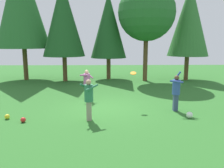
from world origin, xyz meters
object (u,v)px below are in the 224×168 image
ball_white (190,115)px  tree_far_left (21,0)px  person_catcher (87,82)px  ball_yellow (7,117)px  ball_red (23,120)px  tree_far_right (189,20)px  tree_center (108,26)px  person_thrower (176,90)px  tree_right (147,12)px  person_bystander (89,96)px  frisbee (133,73)px  tree_left (63,18)px

ball_white → tree_far_left: bearing=135.5°
person_catcher → ball_yellow: person_catcher is taller
ball_red → tree_far_right: tree_far_right is taller
tree_center → ball_yellow: bearing=-112.4°
person_thrower → tree_right: bearing=-72.8°
person_catcher → tree_far_right: 10.44m
person_bystander → tree_right: size_ratio=0.22×
person_thrower → person_catcher: size_ratio=1.11×
ball_white → tree_far_left: (-9.88, 9.70, 6.06)m
frisbee → ball_yellow: 5.60m
ball_yellow → tree_far_right: (10.34, 9.37, 4.62)m
ball_white → ball_yellow: size_ratio=1.30×
ball_red → tree_right: tree_right is taller
person_thrower → tree_right: size_ratio=0.24×
person_catcher → tree_right: bearing=90.4°
person_bystander → tree_far_right: (7.07, 9.56, 3.77)m
person_thrower → person_catcher: 4.62m
tree_far_right → tree_left: tree_left is taller
person_bystander → tree_center: tree_center is taller
tree_left → ball_white: bearing=-53.7°
frisbee → ball_red: 5.03m
ball_white → ball_yellow: (-7.29, 0.02, -0.03)m
tree_center → tree_left: tree_left is taller
frisbee → tree_far_left: bearing=133.6°
person_catcher → person_bystander: size_ratio=0.98×
person_catcher → ball_red: bearing=-86.6°
person_bystander → tree_far_right: bearing=11.5°
person_thrower → tree_left: (-6.31, 8.01, 3.81)m
person_thrower → tree_far_right: 9.79m
tree_left → tree_right: bearing=0.5°
tree_right → tree_center: 3.14m
person_thrower → ball_red: bearing=29.1°
tree_left → tree_far_right: bearing=2.3°
person_catcher → ball_red: size_ratio=8.14×
frisbee → ball_white: 3.02m
person_thrower → ball_white: (0.29, -1.00, -0.82)m
ball_yellow → tree_left: size_ratio=0.03×
tree_center → person_catcher: bearing=-99.9°
tree_far_right → tree_left: (-9.65, -0.39, 0.03)m
frisbee → tree_far_right: size_ratio=0.04×
tree_center → person_thrower: bearing=-72.0°
ball_white → tree_far_right: size_ratio=0.03×
person_bystander → tree_far_right: 12.47m
person_catcher → tree_right: 8.35m
tree_far_right → tree_center: tree_far_right is taller
ball_yellow → tree_far_right: size_ratio=0.03×
person_bystander → tree_far_right: tree_far_right is taller
ball_yellow → tree_center: (4.09, 9.92, 4.20)m
person_bystander → tree_left: tree_left is taller
frisbee → ball_red: bearing=-156.5°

